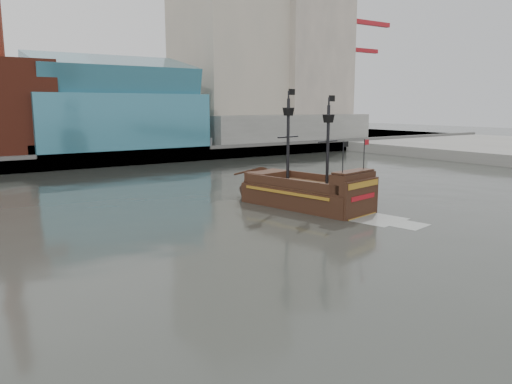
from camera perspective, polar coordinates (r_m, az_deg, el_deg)
ground at (r=29.41m, az=12.09°, el=-10.32°), size 400.00×400.00×0.00m
promenade_far at (r=112.98m, az=-24.16°, el=4.44°), size 220.00×60.00×2.00m
seawall at (r=84.23m, az=-20.45°, el=3.31°), size 220.00×1.00×2.60m
skyline at (r=107.42m, az=-21.47°, el=16.99°), size 149.00×45.00×62.00m
crane_a at (r=141.50m, az=10.19°, el=13.41°), size 22.50×4.00×32.25m
crane_b at (r=155.17m, az=10.08°, el=11.78°), size 19.10×4.00×26.25m
pirate_ship at (r=50.01m, az=5.91°, el=-0.43°), size 8.07×17.33×12.49m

